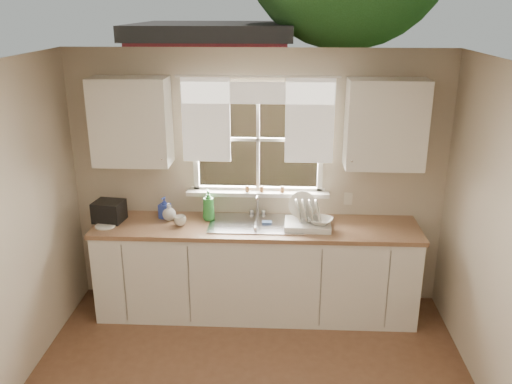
{
  "coord_description": "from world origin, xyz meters",
  "views": [
    {
      "loc": [
        0.23,
        -2.99,
        2.87
      ],
      "look_at": [
        0.0,
        1.65,
        1.25
      ],
      "focal_mm": 38.0,
      "sensor_mm": 36.0,
      "label": 1
    }
  ],
  "objects_px": {
    "soap_bottle_a": "(208,205)",
    "black_appliance": "(109,211)",
    "dish_rack": "(307,220)",
    "cup": "(180,221)"
  },
  "relations": [
    {
      "from": "dish_rack",
      "to": "cup",
      "type": "distance_m",
      "value": 1.18
    },
    {
      "from": "dish_rack",
      "to": "black_appliance",
      "type": "distance_m",
      "value": 1.88
    },
    {
      "from": "dish_rack",
      "to": "black_appliance",
      "type": "bearing_deg",
      "value": 178.17
    },
    {
      "from": "black_appliance",
      "to": "cup",
      "type": "bearing_deg",
      "value": 2.16
    },
    {
      "from": "dish_rack",
      "to": "soap_bottle_a",
      "type": "distance_m",
      "value": 0.95
    },
    {
      "from": "dish_rack",
      "to": "soap_bottle_a",
      "type": "bearing_deg",
      "value": 171.61
    },
    {
      "from": "dish_rack",
      "to": "cup",
      "type": "bearing_deg",
      "value": -179.13
    },
    {
      "from": "soap_bottle_a",
      "to": "black_appliance",
      "type": "height_order",
      "value": "soap_bottle_a"
    },
    {
      "from": "soap_bottle_a",
      "to": "black_appliance",
      "type": "distance_m",
      "value": 0.94
    },
    {
      "from": "cup",
      "to": "black_appliance",
      "type": "relative_size",
      "value": 0.43
    }
  ]
}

